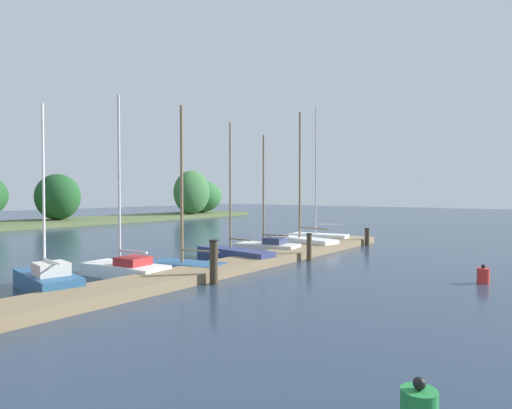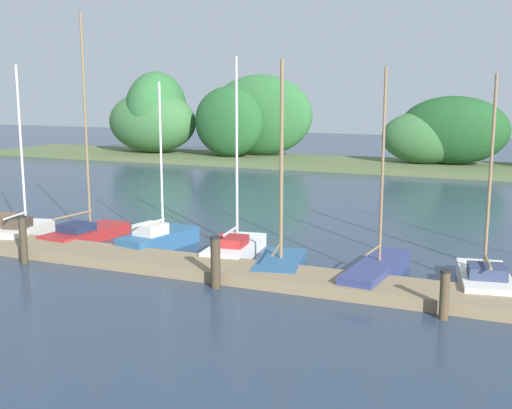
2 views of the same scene
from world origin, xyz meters
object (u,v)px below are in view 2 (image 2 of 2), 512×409
object	(u,v)px
mooring_piling_2	(216,262)
mooring_piling_1	(23,239)
sailboat_3	(160,238)
sailboat_1	(24,229)
mooring_piling_3	(444,295)
sailboat_2	(87,230)
sailboat_4	(236,245)
sailboat_7	(484,277)
sailboat_6	(378,269)
sailboat_5	(280,259)

from	to	relation	value
mooring_piling_2	mooring_piling_1	bearing A→B (deg)	-179.20
sailboat_3	mooring_piling_2	xyz separation A→B (m)	(3.95, -3.42, 0.37)
sailboat_1	mooring_piling_3	xyz separation A→B (m)	(15.62, -2.52, 0.23)
sailboat_3	sailboat_2	bearing A→B (deg)	100.48
sailboat_4	sailboat_7	distance (m)	8.10
sailboat_3	mooring_piling_3	world-z (taller)	sailboat_3
sailboat_6	mooring_piling_1	size ratio (longest dim) A/B	3.99
sailboat_7	mooring_piling_1	world-z (taller)	sailboat_7
sailboat_2	sailboat_5	bearing A→B (deg)	-91.26
sailboat_1	sailboat_2	xyz separation A→B (m)	(2.19, 0.93, -0.04)
sailboat_5	sailboat_7	world-z (taller)	sailboat_5
sailboat_3	sailboat_4	bearing A→B (deg)	-76.83
sailboat_5	mooring_piling_3	size ratio (longest dim) A/B	5.22
sailboat_2	sailboat_5	xyz separation A→B (m)	(8.15, -0.88, -0.02)
sailboat_1	mooring_piling_2	distance (m)	9.66
sailboat_4	sailboat_3	bearing A→B (deg)	85.82
sailboat_4	mooring_piling_3	xyz separation A→B (m)	(7.33, -3.61, 0.29)
sailboat_5	mooring_piling_1	xyz separation A→B (m)	(-7.95, -2.61, 0.44)
sailboat_1	sailboat_2	distance (m)	2.38
sailboat_1	mooring_piling_3	world-z (taller)	sailboat_1
sailboat_1	sailboat_4	xyz separation A→B (m)	(8.29, 1.09, -0.06)
sailboat_6	sailboat_7	bearing A→B (deg)	-80.40
mooring_piling_2	mooring_piling_3	size ratio (longest dim) A/B	1.20
sailboat_2	sailboat_3	xyz separation A→B (m)	(3.19, 0.01, 0.01)
sailboat_7	mooring_piling_3	distance (m)	3.05
sailboat_2	sailboat_5	world-z (taller)	sailboat_2
sailboat_4	sailboat_7	size ratio (longest dim) A/B	1.11
sailboat_2	mooring_piling_3	world-z (taller)	sailboat_2
sailboat_1	sailboat_7	bearing A→B (deg)	-100.07
sailboat_7	mooring_piling_2	bearing A→B (deg)	102.52
sailboat_4	mooring_piling_2	bearing A→B (deg)	-170.81
mooring_piling_1	mooring_piling_3	world-z (taller)	mooring_piling_1
sailboat_4	sailboat_5	world-z (taller)	sailboat_4
sailboat_3	sailboat_6	size ratio (longest dim) A/B	0.94
mooring_piling_1	sailboat_2	bearing A→B (deg)	93.32
sailboat_6	sailboat_1	bearing A→B (deg)	95.54
sailboat_6	sailboat_7	world-z (taller)	sailboat_6
sailboat_6	mooring_piling_2	world-z (taller)	sailboat_6
sailboat_1	mooring_piling_1	distance (m)	3.53
sailboat_2	mooring_piling_2	distance (m)	7.93
sailboat_5	mooring_piling_3	xyz separation A→B (m)	(5.29, -2.56, 0.28)
sailboat_4	mooring_piling_1	distance (m)	6.96
sailboat_1	sailboat_7	world-z (taller)	sailboat_1
sailboat_5	mooring_piling_2	bearing A→B (deg)	145.81
sailboat_2	mooring_piling_3	xyz separation A→B (m)	(13.44, -3.45, 0.26)
sailboat_5	mooring_piling_2	xyz separation A→B (m)	(-1.00, -2.52, 0.41)
sailboat_4	mooring_piling_1	size ratio (longest dim) A/B	4.26
sailboat_2	sailboat_3	size ratio (longest dim) A/B	1.42
sailboat_4	sailboat_6	bearing A→B (deg)	-107.34
sailboat_1	sailboat_4	world-z (taller)	sailboat_4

